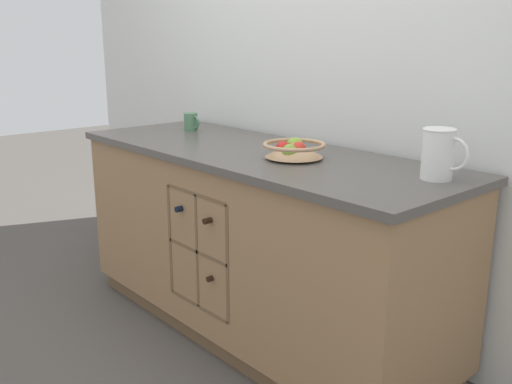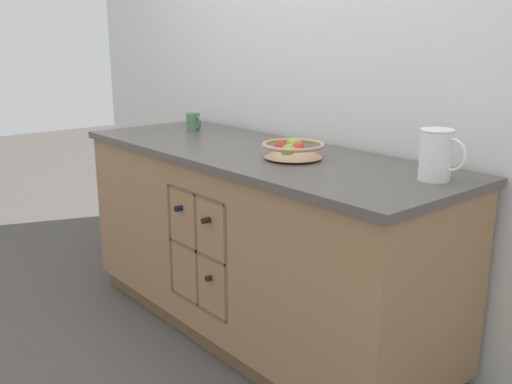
{
  "view_description": "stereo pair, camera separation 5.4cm",
  "coord_description": "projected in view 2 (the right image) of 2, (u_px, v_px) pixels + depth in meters",
  "views": [
    {
      "loc": [
        1.96,
        -1.73,
        1.42
      ],
      "look_at": [
        0.0,
        0.0,
        0.72
      ],
      "focal_mm": 40.0,
      "sensor_mm": 36.0,
      "label": 1
    },
    {
      "loc": [
        1.99,
        -1.69,
        1.42
      ],
      "look_at": [
        0.0,
        0.0,
        0.72
      ],
      "focal_mm": 40.0,
      "sensor_mm": 36.0,
      "label": 2
    }
  ],
  "objects": [
    {
      "name": "white_pitcher",
      "position": [
        437.0,
        154.0,
        2.06
      ],
      "size": [
        0.18,
        0.12,
        0.19
      ],
      "color": "white",
      "rests_on": "kitchen_island"
    },
    {
      "name": "kitchen_island",
      "position": [
        256.0,
        242.0,
        2.77
      ],
      "size": [
        2.05,
        0.74,
        0.92
      ],
      "color": "brown",
      "rests_on": "ground_plane"
    },
    {
      "name": "ceramic_mug",
      "position": [
        193.0,
        122.0,
        3.2
      ],
      "size": [
        0.12,
        0.08,
        0.1
      ],
      "color": "#4C7A56",
      "rests_on": "kitchen_island"
    },
    {
      "name": "ground_plane",
      "position": [
        256.0,
        328.0,
        2.89
      ],
      "size": [
        14.0,
        14.0,
        0.0
      ],
      "primitive_type": "plane",
      "color": "#4C4742"
    },
    {
      "name": "fruit_bowl",
      "position": [
        293.0,
        149.0,
        2.44
      ],
      "size": [
        0.27,
        0.27,
        0.08
      ],
      "color": "tan",
      "rests_on": "kitchen_island"
    },
    {
      "name": "back_wall",
      "position": [
        319.0,
        69.0,
        2.82
      ],
      "size": [
        4.41,
        0.06,
        2.55
      ],
      "primitive_type": "cube",
      "color": "silver",
      "rests_on": "ground_plane"
    }
  ]
}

